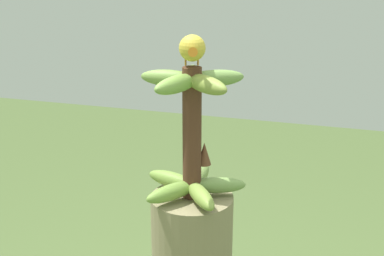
{
  "coord_description": "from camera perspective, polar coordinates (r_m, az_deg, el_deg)",
  "views": [
    {
      "loc": [
        1.16,
        0.35,
        1.62
      ],
      "look_at": [
        0.0,
        0.0,
        1.22
      ],
      "focal_mm": 47.45,
      "sensor_mm": 36.0,
      "label": 1
    }
  ],
  "objects": [
    {
      "name": "perched_bird",
      "position": [
        1.23,
        -0.0,
        8.9
      ],
      "size": [
        0.22,
        0.1,
        0.08
      ],
      "color": "#C68933",
      "rests_on": "banana_bunch"
    },
    {
      "name": "banana_bunch",
      "position": [
        1.29,
        0.03,
        -0.78
      ],
      "size": [
        0.28,
        0.28,
        0.35
      ],
      "color": "#4C2D1E",
      "rests_on": "banana_tree"
    }
  ]
}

